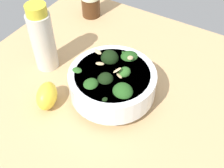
# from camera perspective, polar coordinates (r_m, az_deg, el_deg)

# --- Properties ---
(ground_plane) EXTENTS (0.67, 0.67, 0.04)m
(ground_plane) POSITION_cam_1_polar(r_m,az_deg,el_deg) (0.62, -0.70, -3.29)
(ground_plane) COLOR tan
(bowl_of_broccoli) EXTENTS (0.19, 0.18, 0.09)m
(bowl_of_broccoli) POSITION_cam_1_polar(r_m,az_deg,el_deg) (0.57, 0.02, 0.43)
(bowl_of_broccoli) COLOR white
(bowl_of_broccoli) RESTS_ON ground_plane
(lemon_wedge) EXTENTS (0.07, 0.06, 0.05)m
(lemon_wedge) POSITION_cam_1_polar(r_m,az_deg,el_deg) (0.59, -13.08, -2.35)
(lemon_wedge) COLOR yellow
(lemon_wedge) RESTS_ON ground_plane
(bottle_tall) EXTENTS (0.05, 0.05, 0.16)m
(bottle_tall) POSITION_cam_1_polar(r_m,az_deg,el_deg) (0.64, -13.94, 8.91)
(bottle_tall) COLOR beige
(bottle_tall) RESTS_ON ground_plane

